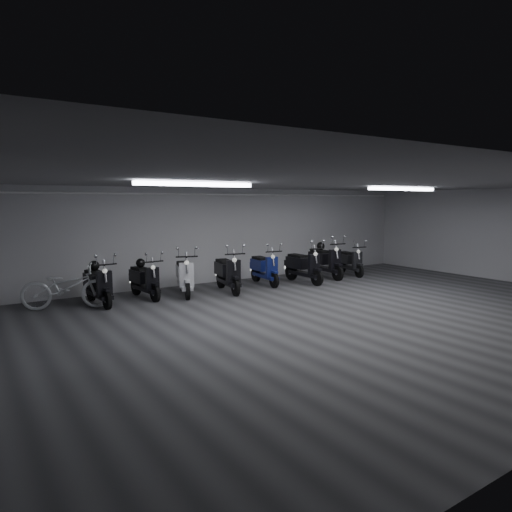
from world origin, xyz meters
TOP-DOWN VIEW (x-y plane):
  - floor at (0.00, 0.00)m, footprint 14.00×10.00m
  - ceiling at (0.00, 0.00)m, footprint 14.00×10.00m
  - back_wall at (0.00, 5.00)m, footprint 14.00×0.01m
  - fluor_strip_left at (-3.00, 1.00)m, footprint 2.40×0.18m
  - fluor_strip_right at (3.00, 1.00)m, footprint 2.40×0.18m
  - conduit at (0.00, 4.92)m, footprint 13.60×0.05m
  - scooter_0 at (-4.19, 3.79)m, footprint 0.68×1.73m
  - scooter_1 at (-3.03, 3.89)m, footprint 0.70×1.68m
  - scooter_2 at (-2.03, 3.72)m, footprint 1.12×1.88m
  - scooter_3 at (-0.89, 3.47)m, footprint 0.93×1.89m
  - scooter_4 at (0.54, 3.81)m, footprint 0.76×1.76m
  - scooter_5 at (1.67, 3.41)m, footprint 0.61×1.79m
  - scooter_7 at (2.81, 3.72)m, footprint 0.79×1.93m
  - scooter_9 at (3.84, 3.66)m, footprint 0.90×1.70m
  - bicycle at (-4.89, 3.79)m, footprint 2.02×1.29m
  - helmet_0 at (-4.21, 4.03)m, footprint 0.24×0.24m
  - helmet_1 at (-3.05, 4.12)m, footprint 0.23×0.23m
  - helmet_2 at (2.83, 3.98)m, footprint 0.26×0.26m

SIDE VIEW (x-z plane):
  - floor at x=0.00m, z-range -0.01..0.00m
  - scooter_9 at x=3.84m, z-range 0.00..1.21m
  - scooter_1 at x=-3.03m, z-range 0.00..1.22m
  - bicycle at x=-4.89m, z-range 0.00..1.23m
  - scooter_0 at x=-4.19m, z-range 0.00..1.26m
  - scooter_4 at x=0.54m, z-range 0.00..1.27m
  - scooter_2 at x=-2.03m, z-range 0.00..1.33m
  - scooter_5 at x=1.67m, z-range 0.00..1.33m
  - scooter_3 at x=-0.89m, z-range 0.00..1.34m
  - scooter_7 at x=2.81m, z-range 0.00..1.40m
  - helmet_1 at x=-3.05m, z-range 0.76..0.99m
  - helmet_0 at x=-4.21m, z-range 0.78..1.02m
  - helmet_2 at x=2.83m, z-range 0.87..1.12m
  - back_wall at x=0.00m, z-range 0.00..2.80m
  - conduit at x=0.00m, z-range 2.59..2.65m
  - fluor_strip_left at x=-3.00m, z-range 2.70..2.78m
  - fluor_strip_right at x=3.00m, z-range 2.70..2.78m
  - ceiling at x=0.00m, z-range 2.80..2.81m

